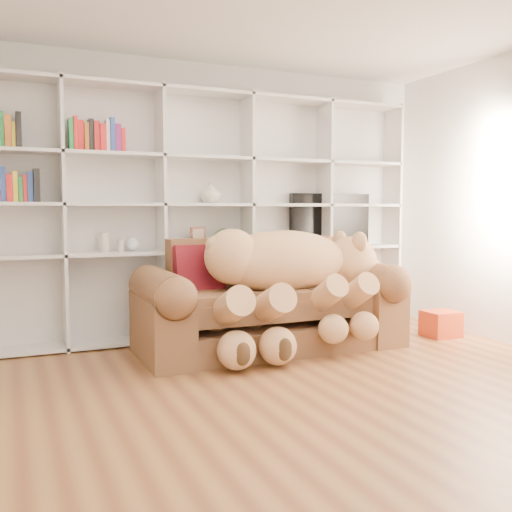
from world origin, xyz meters
name	(u,v)px	position (x,y,z in m)	size (l,w,h in m)	color
floor	(326,411)	(0.00, 0.00, 0.00)	(5.00, 5.00, 0.00)	brown
wall_back	(199,200)	(0.00, 2.50, 1.35)	(5.00, 0.02, 2.70)	silver
bookshelf	(180,204)	(-0.24, 2.36, 1.31)	(4.43, 0.35, 2.40)	silver
sofa	(268,307)	(0.37, 1.65, 0.37)	(2.34, 1.01, 0.99)	brown
teddy_bear	(288,273)	(0.47, 1.45, 0.70)	(1.84, 0.99, 1.07)	tan
throw_pillow	(199,270)	(-0.23, 1.81, 0.72)	(0.43, 0.14, 0.43)	maroon
gift_box	(441,324)	(2.12, 1.38, 0.13)	(0.31, 0.29, 0.25)	#B73918
tv	(330,220)	(1.43, 2.35, 1.14)	(0.95, 0.18, 0.56)	black
picture_frame	(198,238)	(-0.08, 2.30, 0.98)	(0.17, 0.03, 0.21)	#57301D
green_vase	(224,238)	(0.19, 2.30, 0.97)	(0.21, 0.21, 0.21)	#2E5933
figurine_tall	(104,242)	(-0.97, 2.30, 0.95)	(0.09, 0.09, 0.18)	beige
figurine_short	(121,246)	(-0.82, 2.30, 0.92)	(0.06, 0.06, 0.11)	beige
snow_globe	(133,244)	(-0.71, 2.30, 0.93)	(0.12, 0.12, 0.12)	silver
shelf_vase	(211,193)	(0.05, 2.30, 1.42)	(0.19, 0.19, 0.20)	beige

